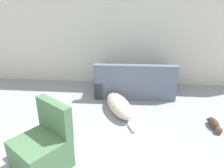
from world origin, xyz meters
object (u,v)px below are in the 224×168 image
at_px(dog, 118,104).
at_px(cat, 215,125).
at_px(couch, 134,83).
at_px(side_chair, 43,148).

xyz_separation_m(dog, cat, (1.69, -0.47, -0.07)).
height_order(couch, dog, couch).
bearing_deg(couch, dog, 68.48).
bearing_deg(cat, dog, -111.15).
xyz_separation_m(dog, side_chair, (-0.88, -1.59, 0.15)).
height_order(couch, side_chair, side_chair).
height_order(dog, cat, dog).
bearing_deg(couch, cat, 134.42).
relative_size(couch, cat, 3.49).
bearing_deg(side_chair, couch, 99.53).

